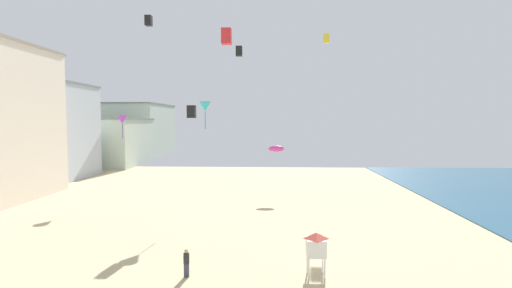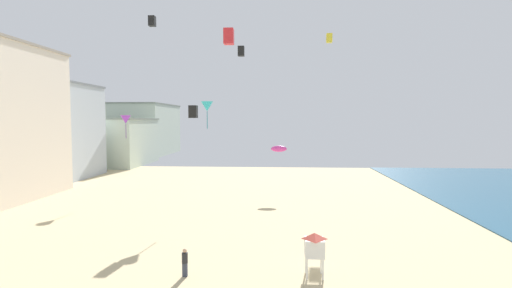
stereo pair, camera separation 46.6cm
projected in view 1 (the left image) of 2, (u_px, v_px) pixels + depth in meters
name	position (u px, v px, depth m)	size (l,w,h in m)	color
boardwalk_hotel_mid	(43.00, 131.00, 57.39)	(12.67, 12.45, 14.62)	#ADB7C1
boardwalk_hotel_far	(98.00, 141.00, 75.46)	(17.89, 16.63, 9.40)	#B7C6B2
boardwalk_hotel_distant	(138.00, 129.00, 98.06)	(13.91, 22.40, 13.22)	#B7C6B2
kite_flyer	(186.00, 261.00, 21.38)	(0.34, 0.34, 1.64)	#383D4C
lifeguard_stand	(316.00, 245.00, 21.46)	(1.10, 1.10, 2.55)	white
kite_purple_delta	(122.00, 120.00, 44.46)	(1.21, 1.21, 2.76)	purple
kite_black_box	(191.00, 112.00, 34.91)	(0.75, 0.75, 1.18)	black
kite_red_box	(226.00, 36.00, 40.50)	(1.06, 1.06, 1.67)	red
kite_yellow_box	(326.00, 38.00, 46.50)	(0.69, 0.69, 1.09)	yellow
kite_cyan_delta	(205.00, 106.00, 37.72)	(1.21, 1.21, 2.75)	#2DB7CC
kite_black_box_2	(239.00, 51.00, 38.70)	(0.65, 0.65, 1.02)	black
kite_black_box_3	(149.00, 21.00, 49.09)	(0.84, 0.84, 1.32)	black
kite_magenta_parafoil	(276.00, 149.00, 44.90)	(1.89, 0.53, 0.74)	#DB3D9E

